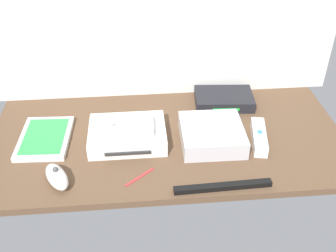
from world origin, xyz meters
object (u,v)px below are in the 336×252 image
at_px(remote_wand, 259,137).
at_px(network_router, 224,99).
at_px(mini_computer, 212,134).
at_px(stylus_pen, 140,176).
at_px(game_console, 127,135).
at_px(game_case, 45,138).
at_px(remote_classic_pad, 127,127).
at_px(remote_nunchuk, 57,177).
at_px(sensor_bar, 223,187).

bearing_deg(remote_wand, network_router, 116.82).
distance_m(mini_computer, stylus_pen, 0.24).
relative_size(game_console, game_case, 1.07).
relative_size(remote_classic_pad, stylus_pen, 1.61).
bearing_deg(stylus_pen, network_router, 49.08).
distance_m(network_router, remote_nunchuk, 0.58).
distance_m(remote_classic_pad, stylus_pen, 0.16).
bearing_deg(network_router, game_case, -160.65).
bearing_deg(game_console, mini_computer, -6.27).
distance_m(game_case, remote_wand, 0.60).
distance_m(remote_wand, stylus_pen, 0.36).
relative_size(game_console, sensor_bar, 0.88).
relative_size(mini_computer, network_router, 0.91).
relative_size(game_console, mini_computer, 1.22).
xyz_separation_m(mini_computer, game_case, (-0.46, 0.05, -0.02)).
xyz_separation_m(mini_computer, sensor_bar, (-0.00, -0.19, -0.02)).
distance_m(remote_nunchuk, stylus_pen, 0.20).
bearing_deg(game_case, remote_wand, -3.04).
xyz_separation_m(network_router, remote_classic_pad, (-0.31, -0.18, 0.04)).
height_order(mini_computer, network_router, mini_computer).
xyz_separation_m(network_router, sensor_bar, (-0.08, -0.38, -0.01)).
height_order(game_case, remote_wand, remote_wand).
bearing_deg(remote_classic_pad, remote_wand, -3.55).
distance_m(network_router, remote_wand, 0.21).
height_order(game_console, stylus_pen, game_console).
height_order(remote_nunchuk, stylus_pen, remote_nunchuk).
bearing_deg(game_console, remote_nunchuk, -138.32).
distance_m(game_console, mini_computer, 0.23).
height_order(remote_nunchuk, sensor_bar, remote_nunchuk).
height_order(remote_wand, sensor_bar, remote_wand).
bearing_deg(game_console, sensor_bar, -42.89).
bearing_deg(sensor_bar, stylus_pen, 161.68).
bearing_deg(remote_classic_pad, remote_nunchuk, -139.00).
xyz_separation_m(game_case, sensor_bar, (0.46, -0.23, -0.00)).
distance_m(mini_computer, network_router, 0.21).
height_order(remote_wand, remote_nunchuk, remote_nunchuk).
distance_m(game_case, stylus_pen, 0.31).
bearing_deg(remote_classic_pad, game_case, 172.77).
distance_m(game_console, stylus_pen, 0.16).
distance_m(game_console, game_case, 0.23).
distance_m(game_case, network_router, 0.56).
height_order(network_router, remote_classic_pad, remote_classic_pad).
relative_size(network_router, remote_nunchuk, 1.73).
xyz_separation_m(game_console, stylus_pen, (0.03, -0.15, -0.02)).
bearing_deg(mini_computer, remote_wand, -3.82).
xyz_separation_m(mini_computer, remote_wand, (0.13, -0.01, -0.01)).
height_order(game_case, sensor_bar, game_case).
bearing_deg(remote_classic_pad, mini_computer, -3.73).
bearing_deg(remote_nunchuk, remote_classic_pad, 12.17).
xyz_separation_m(mini_computer, network_router, (0.07, 0.19, -0.01)).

